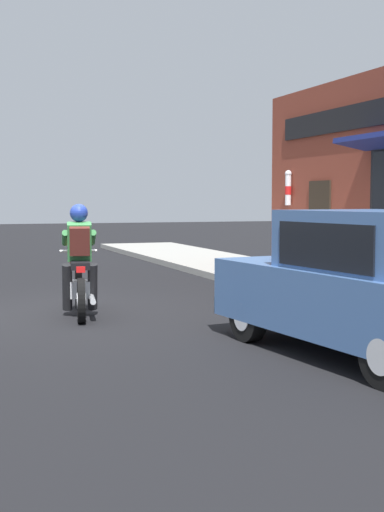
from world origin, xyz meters
The scene contains 5 objects.
ground_plane centered at (0.00, 0.00, 0.00)m, with size 80.00×80.00×0.00m, color black.
sidewalk_curb centered at (5.05, 3.00, 0.07)m, with size 2.60×22.00×0.14m, color #9E9B93.
motorcycle_with_rider centered at (0.25, -0.22, 0.68)m, with size 0.65×2.01×1.62m.
car_hatchback centered at (2.60, -3.99, 0.77)m, with size 2.05×3.94×1.57m.
fire_hydrant centered at (5.15, 2.00, 0.57)m, with size 0.36×0.24×0.88m.
Camera 1 is at (-1.73, -10.44, 1.68)m, focal length 50.00 mm.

